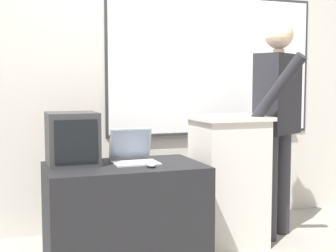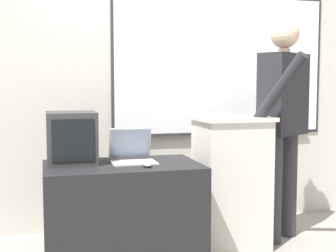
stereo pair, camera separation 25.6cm
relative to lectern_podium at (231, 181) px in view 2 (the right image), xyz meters
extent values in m
cube|color=beige|center=(-0.39, 0.75, 0.85)|extent=(6.40, 0.12, 2.72)
cube|color=#2D2D30|center=(0.18, 0.69, 0.91)|extent=(1.99, 0.02, 1.26)
cube|color=white|center=(0.18, 0.68, 0.91)|extent=(1.94, 0.02, 1.21)
cube|color=#2D2D30|center=(0.18, 0.67, 0.30)|extent=(1.75, 0.04, 0.02)
cube|color=beige|center=(0.00, 0.00, -0.02)|extent=(0.50, 0.45, 0.97)
cube|color=beige|center=(0.00, 0.00, 0.48)|extent=(0.54, 0.49, 0.03)
cube|color=black|center=(-0.87, -0.16, -0.15)|extent=(1.05, 0.65, 0.70)
cylinder|color=#333338|center=(0.35, -0.02, -0.08)|extent=(0.13, 0.13, 0.85)
cylinder|color=#333338|center=(0.55, 0.10, -0.08)|extent=(0.13, 0.13, 0.85)
cube|color=#232328|center=(0.45, 0.04, 0.66)|extent=(0.48, 0.41, 0.64)
cylinder|color=beige|center=(0.45, 0.04, 1.00)|extent=(0.09, 0.09, 0.04)
sphere|color=beige|center=(0.45, 0.04, 1.13)|extent=(0.23, 0.23, 0.23)
cylinder|color=#232328|center=(0.25, -0.27, 0.70)|extent=(0.30, 0.42, 0.53)
cylinder|color=#232328|center=(0.66, 0.16, 0.64)|extent=(0.08, 0.08, 0.60)
cube|color=#B7BABF|center=(-0.78, -0.15, 0.20)|extent=(0.30, 0.22, 0.01)
cube|color=#B7BABF|center=(-0.78, -0.01, 0.32)|extent=(0.30, 0.08, 0.22)
cube|color=#8C9EB2|center=(-0.78, -0.02, 0.32)|extent=(0.27, 0.06, 0.20)
cube|color=silver|center=(0.03, -0.06, 0.51)|extent=(0.38, 0.13, 0.02)
ellipsoid|color=#BCBCC1|center=(-0.73, -0.32, 0.22)|extent=(0.06, 0.10, 0.03)
cube|color=#333335|center=(-1.20, -0.03, 0.38)|extent=(0.33, 0.35, 0.35)
cube|color=black|center=(-1.20, -0.21, 0.38)|extent=(0.27, 0.01, 0.28)
camera|label=1|loc=(-1.63, -3.21, 0.73)|focal=50.00mm
camera|label=2|loc=(-1.38, -3.28, 0.73)|focal=50.00mm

